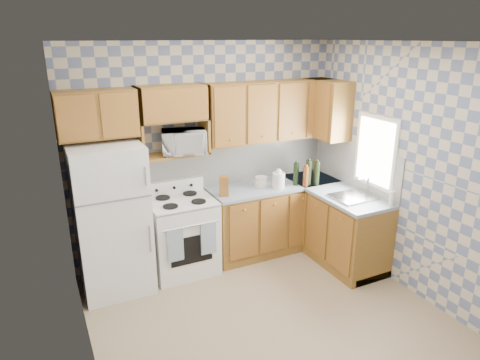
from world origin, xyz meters
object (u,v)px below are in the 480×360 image
microwave (184,142)px  electric_kettle (279,181)px  refrigerator (112,219)px  stove_body (182,236)px

microwave → electric_kettle: size_ratio=2.50×
refrigerator → stove_body: 0.89m
refrigerator → microwave: (0.91, 0.12, 0.75)m
electric_kettle → stove_body: bearing=173.4°
stove_body → microwave: bearing=43.8°
stove_body → microwave: size_ratio=1.81×
microwave → electric_kettle: microwave is taller
stove_body → microwave: 1.15m
microwave → electric_kettle: 1.30m
refrigerator → electric_kettle: (2.05, -0.12, 0.18)m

